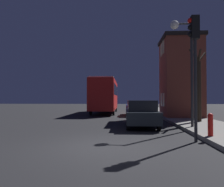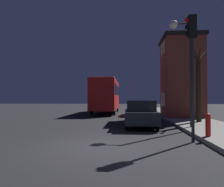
{
  "view_description": "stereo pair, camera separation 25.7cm",
  "coord_description": "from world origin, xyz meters",
  "px_view_note": "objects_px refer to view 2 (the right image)",
  "views": [
    {
      "loc": [
        0.81,
        -7.48,
        1.66
      ],
      "look_at": [
        -0.11,
        8.79,
        2.04
      ],
      "focal_mm": 35.0,
      "sensor_mm": 36.0,
      "label": 1
    },
    {
      "loc": [
        1.07,
        -7.46,
        1.66
      ],
      "look_at": [
        -0.11,
        8.79,
        2.04
      ],
      "focal_mm": 35.0,
      "sensor_mm": 36.0,
      "label": 2
    }
  ],
  "objects_px": {
    "bus": "(106,94)",
    "fire_hydrant": "(208,124)",
    "streetlamp": "(183,50)",
    "traffic_light": "(192,52)",
    "car_near_lane": "(140,113)",
    "bare_tree": "(199,86)",
    "car_mid_lane": "(136,107)"
  },
  "relations": [
    {
      "from": "traffic_light",
      "to": "bus",
      "type": "relative_size",
      "value": 0.49
    },
    {
      "from": "streetlamp",
      "to": "bare_tree",
      "type": "distance_m",
      "value": 3.62
    },
    {
      "from": "bus",
      "to": "fire_hydrant",
      "type": "distance_m",
      "value": 16.92
    },
    {
      "from": "traffic_light",
      "to": "car_mid_lane",
      "type": "height_order",
      "value": "traffic_light"
    },
    {
      "from": "streetlamp",
      "to": "traffic_light",
      "type": "relative_size",
      "value": 1.17
    },
    {
      "from": "traffic_light",
      "to": "fire_hydrant",
      "type": "height_order",
      "value": "traffic_light"
    },
    {
      "from": "streetlamp",
      "to": "bare_tree",
      "type": "relative_size",
      "value": 1.16
    },
    {
      "from": "bus",
      "to": "car_mid_lane",
      "type": "xyz_separation_m",
      "value": [
        3.3,
        -3.23,
        -1.43
      ]
    },
    {
      "from": "streetlamp",
      "to": "traffic_light",
      "type": "distance_m",
      "value": 3.44
    },
    {
      "from": "streetlamp",
      "to": "car_mid_lane",
      "type": "relative_size",
      "value": 1.24
    },
    {
      "from": "car_near_lane",
      "to": "bare_tree",
      "type": "bearing_deg",
      "value": 23.9
    },
    {
      "from": "streetlamp",
      "to": "car_mid_lane",
      "type": "distance_m",
      "value": 10.53
    },
    {
      "from": "streetlamp",
      "to": "fire_hydrant",
      "type": "bearing_deg",
      "value": -85.43
    },
    {
      "from": "car_near_lane",
      "to": "traffic_light",
      "type": "bearing_deg",
      "value": -68.25
    },
    {
      "from": "streetlamp",
      "to": "fire_hydrant",
      "type": "height_order",
      "value": "streetlamp"
    },
    {
      "from": "streetlamp",
      "to": "car_near_lane",
      "type": "xyz_separation_m",
      "value": [
        -2.19,
        0.97,
        -3.47
      ]
    },
    {
      "from": "bus",
      "to": "car_near_lane",
      "type": "xyz_separation_m",
      "value": [
        3.19,
        -11.98,
        -1.42
      ]
    },
    {
      "from": "bare_tree",
      "to": "bus",
      "type": "bearing_deg",
      "value": 124.38
    },
    {
      "from": "bare_tree",
      "to": "fire_hydrant",
      "type": "relative_size",
      "value": 5.43
    },
    {
      "from": "car_mid_lane",
      "to": "car_near_lane",
      "type": "bearing_deg",
      "value": -90.71
    },
    {
      "from": "streetlamp",
      "to": "car_near_lane",
      "type": "height_order",
      "value": "streetlamp"
    },
    {
      "from": "traffic_light",
      "to": "bare_tree",
      "type": "distance_m",
      "value": 6.42
    },
    {
      "from": "streetlamp",
      "to": "bare_tree",
      "type": "bearing_deg",
      "value": 58.22
    },
    {
      "from": "car_near_lane",
      "to": "fire_hydrant",
      "type": "xyz_separation_m",
      "value": [
        2.42,
        -3.9,
        -0.15
      ]
    },
    {
      "from": "streetlamp",
      "to": "bus",
      "type": "bearing_deg",
      "value": 112.56
    },
    {
      "from": "streetlamp",
      "to": "bare_tree",
      "type": "xyz_separation_m",
      "value": [
        1.65,
        2.67,
        -1.81
      ]
    },
    {
      "from": "car_mid_lane",
      "to": "fire_hydrant",
      "type": "xyz_separation_m",
      "value": [
        2.31,
        -12.65,
        -0.15
      ]
    },
    {
      "from": "car_mid_lane",
      "to": "fire_hydrant",
      "type": "height_order",
      "value": "car_mid_lane"
    },
    {
      "from": "bare_tree",
      "to": "car_mid_lane",
      "type": "distance_m",
      "value": 8.15
    },
    {
      "from": "traffic_light",
      "to": "bare_tree",
      "type": "xyz_separation_m",
      "value": [
        2.14,
        5.98,
        -0.99
      ]
    },
    {
      "from": "car_near_lane",
      "to": "fire_hydrant",
      "type": "height_order",
      "value": "car_near_lane"
    },
    {
      "from": "bare_tree",
      "to": "car_near_lane",
      "type": "height_order",
      "value": "bare_tree"
    }
  ]
}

